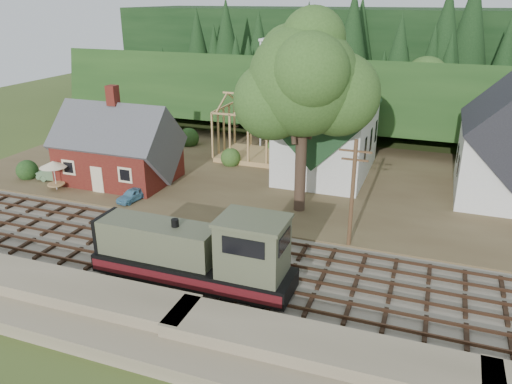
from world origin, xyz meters
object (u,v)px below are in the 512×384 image
(patio_set, at_px, (53,165))
(car_green, at_px, (57,175))
(locomotive, at_px, (199,255))
(car_blue, at_px, (132,195))
(car_red, at_px, (509,188))

(patio_set, bearing_deg, car_green, 129.47)
(locomotive, xyz_separation_m, car_green, (-20.96, 11.68, -1.29))
(locomotive, xyz_separation_m, car_blue, (-11.35, 9.90, -1.36))
(locomotive, distance_m, car_red, 30.00)
(locomotive, relative_size, car_green, 3.44)
(patio_set, bearing_deg, car_blue, 0.94)
(car_green, bearing_deg, locomotive, -131.11)
(locomotive, bearing_deg, patio_set, 153.25)
(car_green, relative_size, car_red, 0.95)
(car_blue, distance_m, car_green, 9.77)
(car_green, xyz_separation_m, car_red, (40.20, 11.30, -0.07))
(car_blue, bearing_deg, car_red, 32.94)
(locomotive, bearing_deg, car_green, 150.86)
(car_blue, relative_size, car_green, 0.86)
(locomotive, height_order, car_blue, locomotive)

